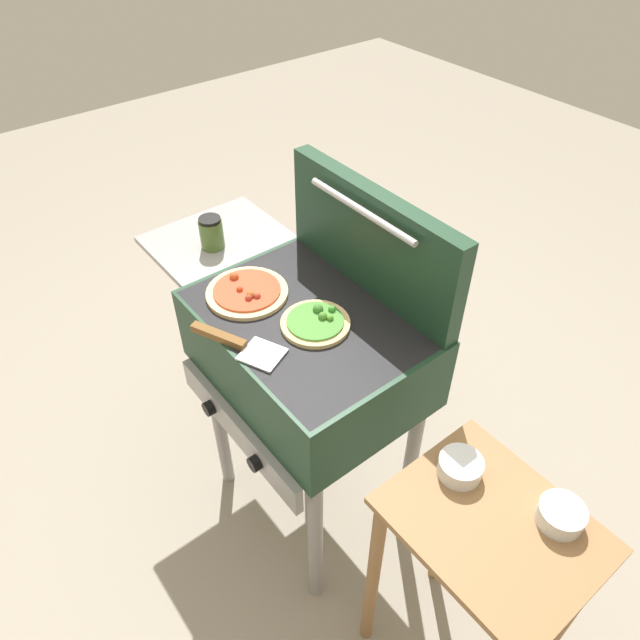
# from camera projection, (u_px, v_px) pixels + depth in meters

# --- Properties ---
(ground_plane) EXTENTS (8.00, 8.00, 0.00)m
(ground_plane) POSITION_uv_depth(u_px,v_px,m) (312.00, 499.00, 2.15)
(ground_plane) COLOR gray
(grill) EXTENTS (0.96, 0.53, 0.90)m
(grill) POSITION_uv_depth(u_px,v_px,m) (305.00, 352.00, 1.66)
(grill) COLOR #193823
(grill) RESTS_ON ground_plane
(grill_lid_open) EXTENTS (0.63, 0.08, 0.30)m
(grill_lid_open) POSITION_uv_depth(u_px,v_px,m) (372.00, 240.00, 1.55)
(grill_lid_open) COLOR #193823
(grill_lid_open) RESTS_ON grill
(pizza_pepperoni) EXTENTS (0.23, 0.23, 0.04)m
(pizza_pepperoni) POSITION_uv_depth(u_px,v_px,m) (247.00, 292.00, 1.62)
(pizza_pepperoni) COLOR beige
(pizza_pepperoni) RESTS_ON grill
(pizza_veggie) EXTENTS (0.18, 0.18, 0.04)m
(pizza_veggie) POSITION_uv_depth(u_px,v_px,m) (316.00, 322.00, 1.52)
(pizza_veggie) COLOR #E0C17F
(pizza_veggie) RESTS_ON grill
(sauce_jar) EXTENTS (0.07, 0.07, 0.10)m
(sauce_jar) POSITION_uv_depth(u_px,v_px,m) (211.00, 233.00, 1.76)
(sauce_jar) COLOR #4C6B2D
(sauce_jar) RESTS_ON grill
(spatula) EXTENTS (0.26, 0.16, 0.02)m
(spatula) POSITION_uv_depth(u_px,v_px,m) (236.00, 343.00, 1.47)
(spatula) COLOR #B7BABF
(spatula) RESTS_ON grill
(prep_table) EXTENTS (0.44, 0.36, 0.76)m
(prep_table) POSITION_uv_depth(u_px,v_px,m) (476.00, 570.00, 1.41)
(prep_table) COLOR olive
(prep_table) RESTS_ON ground_plane
(topping_bowl_near) EXTENTS (0.10, 0.10, 0.04)m
(topping_bowl_near) POSITION_uv_depth(u_px,v_px,m) (561.00, 515.00, 1.25)
(topping_bowl_near) COLOR silver
(topping_bowl_near) RESTS_ON prep_table
(topping_bowl_far) EXTENTS (0.10, 0.10, 0.04)m
(topping_bowl_far) POSITION_uv_depth(u_px,v_px,m) (460.00, 467.00, 1.34)
(topping_bowl_far) COLOR silver
(topping_bowl_far) RESTS_ON prep_table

